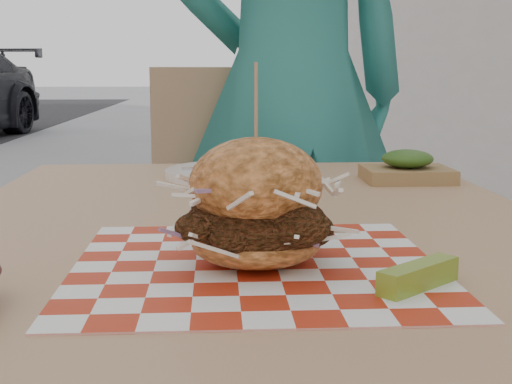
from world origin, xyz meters
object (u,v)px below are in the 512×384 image
patio_chair (227,225)px  sandwich (256,210)px  diner (291,90)px  patio_table (250,284)px

patio_chair → sandwich: 1.12m
patio_chair → diner: bearing=4.6°
diner → patio_table: diner is taller
diner → sandwich: size_ratio=9.02×
patio_table → patio_chair: patio_chair is taller
sandwich → patio_table: bearing=89.1°
sandwich → diner: bearing=82.3°
patio_table → sandwich: (-0.00, -0.19, 0.14)m
diner → patio_table: bearing=72.9°
patio_table → patio_chair: size_ratio=1.26×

